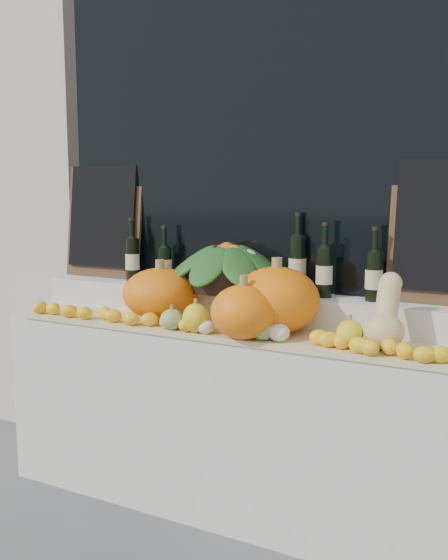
% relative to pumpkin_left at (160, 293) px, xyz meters
% --- Properties ---
extents(storefront_facade, '(7.00, 0.94, 4.50)m').
position_rel_pumpkin_left_xyz_m(storefront_facade, '(0.35, 0.79, 1.22)').
color(storefront_facade, beige).
rests_on(storefront_facade, ground).
extents(display_sill, '(2.30, 0.55, 0.88)m').
position_rel_pumpkin_left_xyz_m(display_sill, '(0.35, 0.07, -0.59)').
color(display_sill, silver).
rests_on(display_sill, ground).
extents(rear_tier, '(2.30, 0.25, 0.16)m').
position_rel_pumpkin_left_xyz_m(rear_tier, '(0.35, 0.22, -0.07)').
color(rear_tier, silver).
rests_on(rear_tier, display_sill).
extents(straw_bedding, '(2.10, 0.32, 0.02)m').
position_rel_pumpkin_left_xyz_m(straw_bedding, '(0.35, -0.05, -0.14)').
color(straw_bedding, tan).
rests_on(straw_bedding, display_sill).
extents(pumpkin_left, '(0.40, 0.40, 0.25)m').
position_rel_pumpkin_left_xyz_m(pumpkin_left, '(0.00, 0.00, 0.00)').
color(pumpkin_left, orange).
rests_on(pumpkin_left, straw_bedding).
extents(pumpkin_right, '(0.48, 0.48, 0.29)m').
position_rel_pumpkin_left_xyz_m(pumpkin_right, '(0.62, -0.01, 0.02)').
color(pumpkin_right, orange).
rests_on(pumpkin_right, straw_bedding).
extents(pumpkin_center, '(0.35, 0.35, 0.23)m').
position_rel_pumpkin_left_xyz_m(pumpkin_center, '(0.54, -0.18, -0.01)').
color(pumpkin_center, orange).
rests_on(pumpkin_center, straw_bedding).
extents(butternut_squash, '(0.16, 0.22, 0.30)m').
position_rel_pumpkin_left_xyz_m(butternut_squash, '(1.10, -0.06, -0.00)').
color(butternut_squash, '#D7BB7E').
rests_on(butternut_squash, straw_bedding).
extents(decorative_gourds, '(0.90, 0.17, 0.15)m').
position_rel_pumpkin_left_xyz_m(decorative_gourds, '(0.52, -0.16, -0.07)').
color(decorative_gourds, '#2E6B20').
rests_on(decorative_gourds, straw_bedding).
extents(lemon_heap, '(2.20, 0.16, 0.06)m').
position_rel_pumpkin_left_xyz_m(lemon_heap, '(0.35, -0.16, -0.09)').
color(lemon_heap, yellow).
rests_on(lemon_heap, straw_bedding).
extents(produce_bowl, '(0.64, 0.64, 0.24)m').
position_rel_pumpkin_left_xyz_m(produce_bowl, '(0.26, 0.21, 0.13)').
color(produce_bowl, black).
rests_on(produce_bowl, rear_tier).
extents(wine_bottle_far_left, '(0.08, 0.08, 0.34)m').
position_rel_pumpkin_left_xyz_m(wine_bottle_far_left, '(-0.33, 0.23, 0.13)').
color(wine_bottle_far_left, black).
rests_on(wine_bottle_far_left, rear_tier).
extents(wine_bottle_near_left, '(0.08, 0.08, 0.30)m').
position_rel_pumpkin_left_xyz_m(wine_bottle_near_left, '(-0.13, 0.23, 0.11)').
color(wine_bottle_near_left, black).
rests_on(wine_bottle_near_left, rear_tier).
extents(wine_bottle_tall, '(0.08, 0.08, 0.38)m').
position_rel_pumpkin_left_xyz_m(wine_bottle_tall, '(0.60, 0.27, 0.15)').
color(wine_bottle_tall, black).
rests_on(wine_bottle_tall, rear_tier).
extents(wine_bottle_near_right, '(0.08, 0.08, 0.34)m').
position_rel_pumpkin_left_xyz_m(wine_bottle_near_right, '(0.75, 0.22, 0.13)').
color(wine_bottle_near_right, black).
rests_on(wine_bottle_near_right, rear_tier).
extents(wine_bottle_far_right, '(0.08, 0.08, 0.33)m').
position_rel_pumpkin_left_xyz_m(wine_bottle_far_right, '(0.98, 0.22, 0.12)').
color(wine_bottle_far_right, black).
rests_on(wine_bottle_far_right, rear_tier).
extents(chalkboard_left, '(0.50, 0.10, 0.62)m').
position_rel_pumpkin_left_xyz_m(chalkboard_left, '(-0.57, 0.28, 0.33)').
color(chalkboard_left, '#4C331E').
rests_on(chalkboard_left, rear_tier).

